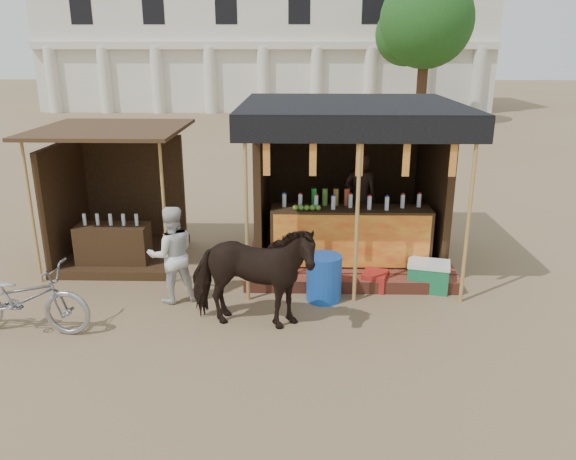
% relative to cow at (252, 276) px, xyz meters
% --- Properties ---
extents(ground, '(120.00, 120.00, 0.00)m').
position_rel_cow_xyz_m(ground, '(0.46, -0.68, -0.75)').
color(ground, '#846B4C').
rests_on(ground, ground).
extents(main_stall, '(3.60, 3.61, 2.78)m').
position_rel_cow_xyz_m(main_stall, '(1.48, 2.68, 0.28)').
color(main_stall, brown).
rests_on(main_stall, ground).
extents(secondary_stall, '(2.40, 2.40, 2.38)m').
position_rel_cow_xyz_m(secondary_stall, '(-2.70, 2.56, 0.10)').
color(secondary_stall, '#3B2515').
rests_on(secondary_stall, ground).
extents(cow, '(1.86, 1.03, 1.50)m').
position_rel_cow_xyz_m(cow, '(0.00, 0.00, 0.00)').
color(cow, black).
rests_on(cow, ground).
extents(motorbike, '(1.90, 0.79, 0.97)m').
position_rel_cow_xyz_m(motorbike, '(-3.03, -0.20, -0.26)').
color(motorbike, '#96959D').
rests_on(motorbike, ground).
extents(bystander, '(0.87, 0.78, 1.47)m').
position_rel_cow_xyz_m(bystander, '(-1.25, 0.82, -0.01)').
color(bystander, silver).
rests_on(bystander, ground).
extents(blue_barrel, '(0.70, 0.70, 0.71)m').
position_rel_cow_xyz_m(blue_barrel, '(1.00, 0.90, -0.39)').
color(blue_barrel, '#174AAE').
rests_on(blue_barrel, ground).
extents(red_crate, '(0.47, 0.50, 0.28)m').
position_rel_cow_xyz_m(red_crate, '(1.83, 1.32, -0.61)').
color(red_crate, maroon).
rests_on(red_crate, ground).
extents(cooler, '(0.73, 0.58, 0.46)m').
position_rel_cow_xyz_m(cooler, '(2.66, 1.31, -0.52)').
color(cooler, '#187041').
rests_on(cooler, ground).
extents(background_building, '(26.00, 7.45, 8.18)m').
position_rel_cow_xyz_m(background_building, '(-1.54, 29.27, 3.23)').
color(background_building, silver).
rests_on(background_building, ground).
extents(tree, '(4.50, 4.40, 7.00)m').
position_rel_cow_xyz_m(tree, '(6.27, 21.46, 3.89)').
color(tree, '#382314').
rests_on(tree, ground).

